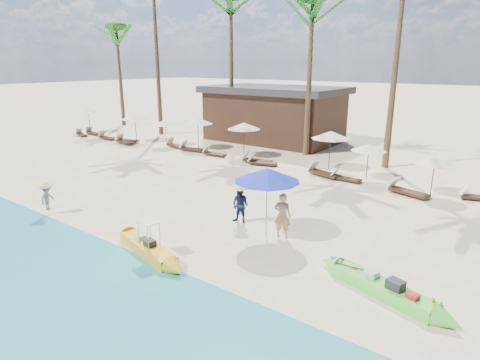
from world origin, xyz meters
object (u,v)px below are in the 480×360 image
Objects in this scene: green_canoe at (382,288)px; yellow_canoe at (148,248)px; tourist at (282,216)px; blue_umbrella at (267,175)px.

green_canoe is 7.35m from yellow_canoe.
green_canoe is at bearing 30.85° from yellow_canoe.
green_canoe is 4.46m from tourist.
yellow_canoe is 4.80m from tourist.
blue_umbrella is (2.34, 3.59, 2.10)m from yellow_canoe.
yellow_canoe is at bearing -123.14° from blue_umbrella.
blue_umbrella reaches higher than green_canoe.
blue_umbrella is (-4.68, 1.43, 2.10)m from green_canoe.
tourist is at bearing 66.04° from yellow_canoe.
yellow_canoe is 2.76× the size of tourist.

